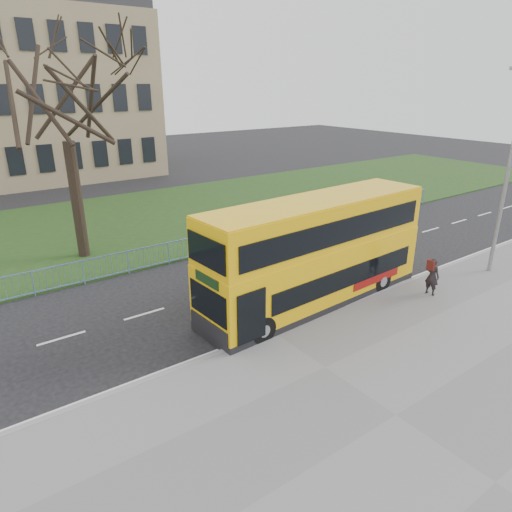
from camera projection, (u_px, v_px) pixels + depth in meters
The scene contains 9 objects.
ground at pixel (247, 317), 16.96m from camera, with size 120.00×120.00×0.00m, color black.
pavement at pixel (396, 417), 11.82m from camera, with size 80.00×10.50×0.12m, color slate.
kerb at pixel (273, 333), 15.76m from camera, with size 80.00×0.20×0.14m, color gray.
grass_verge at pixel (114, 225), 27.78m from camera, with size 80.00×15.40×0.08m, color #1A3714.
guard_railing at pixel (168, 253), 21.76m from camera, with size 40.00×0.12×1.10m, color #6A92BD, non-canonical shape.
bare_tree at pixel (65, 117), 20.50m from camera, with size 9.33×9.33×13.33m, color black, non-canonical shape.
yellow_bus at pixel (316, 250), 17.35m from camera, with size 9.98×2.87×4.14m.
pedestrian at pixel (432, 276), 18.30m from camera, with size 0.57×0.37×1.55m, color black.
street_lamp at pixel (508, 167), 19.16m from camera, with size 1.83×0.41×8.66m.
Camera 1 is at (-8.54, -12.38, 8.16)m, focal length 32.00 mm.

